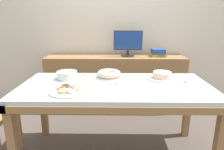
% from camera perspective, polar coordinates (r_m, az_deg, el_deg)
% --- Properties ---
extents(wall_back, '(8.00, 0.10, 2.60)m').
position_cam_1_polar(wall_back, '(3.27, 0.97, 14.35)').
color(wall_back, silver).
rests_on(wall_back, ground).
extents(dining_table, '(1.84, 0.87, 0.78)m').
position_cam_1_polar(dining_table, '(1.94, 0.97, -5.29)').
color(dining_table, silver).
rests_on(dining_table, ground).
extents(sideboard, '(2.07, 0.44, 0.84)m').
position_cam_1_polar(sideboard, '(3.12, 0.91, -2.19)').
color(sideboard, olive).
rests_on(sideboard, ground).
extents(computer_monitor, '(0.42, 0.20, 0.38)m').
position_cam_1_polar(computer_monitor, '(2.99, 4.57, 8.94)').
color(computer_monitor, '#262628').
rests_on(computer_monitor, sideboard).
extents(book_stack, '(0.24, 0.19, 0.11)m').
position_cam_1_polar(book_stack, '(3.08, 13.04, 6.25)').
color(book_stack, '#B29933').
rests_on(book_stack, sideboard).
extents(cake_chocolate_round, '(0.31, 0.31, 0.08)m').
position_cam_1_polar(cake_chocolate_round, '(2.14, 14.13, -0.29)').
color(cake_chocolate_round, silver).
rests_on(cake_chocolate_round, dining_table).
extents(cake_golden_bundt, '(0.27, 0.27, 0.08)m').
position_cam_1_polar(cake_golden_bundt, '(2.13, -0.86, 0.24)').
color(cake_golden_bundt, silver).
rests_on(cake_golden_bundt, dining_table).
extents(pastry_platter, '(0.36, 0.36, 0.04)m').
position_cam_1_polar(pastry_platter, '(1.77, -12.07, -4.18)').
color(pastry_platter, silver).
rests_on(pastry_platter, dining_table).
extents(plate_stack, '(0.21, 0.21, 0.08)m').
position_cam_1_polar(plate_stack, '(2.14, -12.73, -0.02)').
color(plate_stack, silver).
rests_on(plate_stack, dining_table).
extents(tealight_left_edge, '(0.04, 0.04, 0.04)m').
position_cam_1_polar(tealight_left_edge, '(2.10, 20.24, -1.78)').
color(tealight_left_edge, silver).
rests_on(tealight_left_edge, dining_table).
extents(tealight_near_cakes, '(0.04, 0.04, 0.04)m').
position_cam_1_polar(tealight_near_cakes, '(2.26, -7.85, 0.29)').
color(tealight_near_cakes, silver).
rests_on(tealight_near_cakes, dining_table).
extents(tealight_right_edge, '(0.04, 0.04, 0.04)m').
position_cam_1_polar(tealight_right_edge, '(1.91, 1.60, -2.49)').
color(tealight_right_edge, silver).
rests_on(tealight_right_edge, dining_table).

